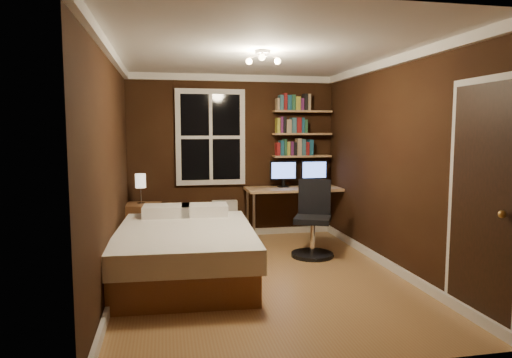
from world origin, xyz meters
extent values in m
plane|color=#98683C|center=(0.00, 0.00, 0.00)|extent=(4.20, 4.20, 0.00)
cube|color=black|center=(0.00, 2.10, 1.25)|extent=(3.20, 0.04, 2.50)
cube|color=black|center=(-1.60, 0.00, 1.25)|extent=(0.04, 4.20, 2.50)
cube|color=black|center=(1.60, 0.00, 1.25)|extent=(0.04, 4.20, 2.50)
cube|color=white|center=(0.00, 0.00, 2.50)|extent=(3.20, 4.20, 0.02)
cube|color=silver|center=(-0.35, 2.06, 1.55)|extent=(1.06, 0.06, 1.46)
sphere|color=#C29344|center=(1.55, -1.85, 1.00)|extent=(0.06, 0.06, 0.06)
cube|color=#9A744B|center=(1.08, 1.98, 1.25)|extent=(0.92, 0.22, 0.03)
cube|color=#9A744B|center=(1.08, 1.98, 1.60)|extent=(0.92, 0.22, 0.03)
cube|color=#9A744B|center=(1.08, 1.98, 1.95)|extent=(0.92, 0.22, 0.03)
cube|color=brown|center=(-0.84, 0.12, 0.16)|extent=(1.51, 2.08, 0.32)
cube|color=white|center=(-0.84, 0.12, 0.44)|extent=(1.60, 2.15, 0.24)
cube|color=white|center=(-1.04, 0.92, 0.63)|extent=(0.60, 0.43, 0.14)
cube|color=white|center=(-0.55, 0.89, 0.63)|extent=(0.60, 0.43, 0.14)
cube|color=brown|center=(-1.39, 1.76, 0.30)|extent=(0.57, 0.57, 0.60)
cube|color=silver|center=(-0.15, 1.99, 0.29)|extent=(0.39, 0.13, 0.58)
cube|color=#9A744B|center=(0.98, 1.77, 0.76)|extent=(1.64, 0.62, 0.04)
cylinder|color=beige|center=(0.22, 1.50, 0.37)|extent=(0.04, 0.04, 0.74)
cylinder|color=beige|center=(1.74, 1.50, 0.37)|extent=(0.04, 0.04, 0.74)
cylinder|color=beige|center=(0.22, 2.04, 0.37)|extent=(0.04, 0.04, 0.74)
cylinder|color=beige|center=(1.74, 2.04, 0.37)|extent=(0.04, 0.04, 0.74)
cylinder|color=black|center=(0.84, 0.68, 0.03)|extent=(0.55, 0.55, 0.05)
cylinder|color=silver|center=(0.84, 0.68, 0.26)|extent=(0.06, 0.06, 0.41)
cube|color=black|center=(0.84, 0.68, 0.50)|extent=(0.60, 0.60, 0.07)
cube|color=black|center=(0.92, 0.86, 0.77)|extent=(0.41, 0.23, 0.47)
camera|label=1|loc=(-1.04, -4.93, 1.66)|focal=32.00mm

